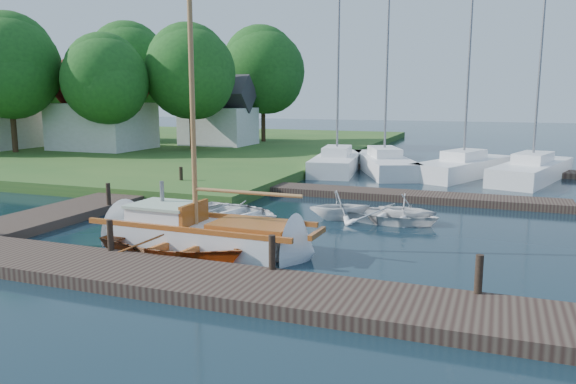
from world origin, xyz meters
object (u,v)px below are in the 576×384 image
(tender_b, at_px, (340,204))
(tree_2, at_px, (106,80))
(mooring_post_1, at_px, (110,235))
(mooring_post_5, at_px, (181,176))
(tender_c, at_px, (389,212))
(marina_boat_0, at_px, (337,161))
(tree_3, at_px, (191,72))
(house_a, at_px, (102,114))
(mooring_post_2, at_px, (272,252))
(mooring_post_4, at_px, (108,194))
(marina_boat_2, at_px, (463,166))
(marina_boat_3, at_px, (532,169))
(house_c, at_px, (219,117))
(tree_7, at_px, (263,71))
(marina_boat_1, at_px, (384,162))
(tree_1, at_px, (9,66))
(dinghy, at_px, (174,241))
(mooring_post_3, at_px, (479,274))
(tree_4, at_px, (129,68))
(tender_d, at_px, (407,207))
(sailboat, at_px, (208,237))
(tree_5, at_px, (33,81))
(tender_a, at_px, (237,209))

(tender_b, distance_m, tree_2, 23.19)
(mooring_post_1, distance_m, mooring_post_5, 10.77)
(tender_c, relative_size, tree_2, 0.43)
(marina_boat_0, bearing_deg, tree_3, 62.50)
(house_a, bearing_deg, tree_3, 18.85)
(mooring_post_2, relative_size, mooring_post_4, 1.00)
(marina_boat_2, bearing_deg, marina_boat_3, -69.40)
(mooring_post_1, relative_size, house_c, 0.15)
(marina_boat_2, xyz_separation_m, tree_7, (-16.51, 11.79, 5.62))
(marina_boat_1, height_order, tree_3, marina_boat_1)
(mooring_post_1, distance_m, tree_1, 27.58)
(mooring_post_4, relative_size, tender_c, 0.24)
(house_c, bearing_deg, dinghy, -64.73)
(mooring_post_3, relative_size, marina_boat_1, 0.08)
(tree_1, distance_m, tree_3, 11.67)
(tree_3, relative_size, tree_4, 0.90)
(tender_b, xyz_separation_m, marina_boat_3, (6.65, 12.20, 0.02))
(tender_b, distance_m, tender_c, 1.70)
(tender_b, relative_size, tender_d, 1.04)
(house_c, bearing_deg, mooring_post_3, -53.47)
(mooring_post_5, bearing_deg, house_a, 139.76)
(tender_b, relative_size, tree_2, 0.27)
(sailboat, relative_size, tree_7, 1.05)
(marina_boat_1, bearing_deg, tender_b, 161.02)
(mooring_post_5, bearing_deg, house_c, 112.38)
(tree_4, height_order, tree_5, tree_4)
(mooring_post_1, height_order, marina_boat_1, marina_boat_1)
(tender_a, relative_size, house_c, 0.67)
(mooring_post_2, height_order, mooring_post_4, same)
(dinghy, relative_size, marina_boat_2, 0.34)
(marina_boat_1, bearing_deg, tender_d, 171.45)
(mooring_post_1, distance_m, tree_7, 32.79)
(mooring_post_2, distance_m, dinghy, 3.36)
(mooring_post_3, relative_size, marina_boat_3, 0.07)
(tender_c, height_order, tree_5, tree_5)
(tree_5, bearing_deg, marina_boat_2, -9.52)
(tender_d, relative_size, tree_3, 0.23)
(house_a, bearing_deg, marina_boat_0, -6.63)
(mooring_post_5, height_order, tree_7, tree_7)
(sailboat, distance_m, marina_boat_3, 19.42)
(mooring_post_2, bearing_deg, mooring_post_3, 0.00)
(tender_c, relative_size, marina_boat_0, 0.32)
(marina_boat_1, distance_m, tree_2, 18.88)
(marina_boat_3, distance_m, house_a, 28.01)
(sailboat, xyz_separation_m, tree_7, (-10.74, 29.09, 5.86))
(dinghy, xyz_separation_m, tree_2, (-16.29, 18.09, 4.82))
(marina_boat_3, xyz_separation_m, house_c, (-21.84, 7.89, 2.00))
(mooring_post_3, bearing_deg, tender_c, 113.85)
(house_c, bearing_deg, house_a, -135.00)
(tender_b, height_order, marina_boat_3, marina_boat_3)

